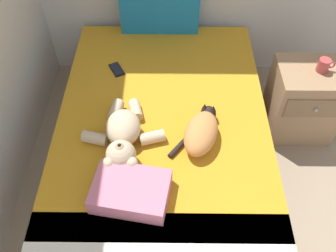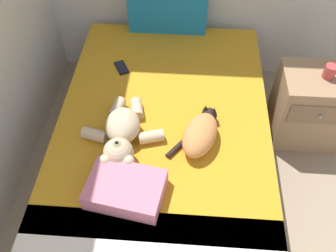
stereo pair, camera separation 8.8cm
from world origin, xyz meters
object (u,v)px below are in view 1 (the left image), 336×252
(bed, at_px, (163,140))
(throw_pillow, at_px, (131,191))
(cat, at_px, (202,131))
(mug, at_px, (324,65))
(cell_phone, at_px, (117,69))
(nightstand, at_px, (303,101))
(patterned_cushion, at_px, (160,5))
(teddy_bear, at_px, (123,136))

(bed, bearing_deg, throw_pillow, -104.83)
(cat, distance_m, mug, 1.01)
(bed, relative_size, cell_phone, 12.37)
(nightstand, bearing_deg, patterned_cushion, 151.64)
(throw_pillow, bearing_deg, nightstand, 37.90)
(bed, xyz_separation_m, nightstand, (1.05, 0.35, 0.05))
(bed, distance_m, throw_pillow, 0.69)
(cat, distance_m, cell_phone, 0.86)
(cat, height_order, cell_phone, cat)
(cat, relative_size, cell_phone, 2.57)
(bed, bearing_deg, patterned_cushion, 92.44)
(bed, xyz_separation_m, cell_phone, (-0.34, 0.44, 0.26))
(cell_phone, bearing_deg, nightstand, -3.76)
(patterned_cushion, bearing_deg, mug, -27.43)
(bed, distance_m, cat, 0.45)
(bed, height_order, nightstand, nightstand)
(bed, distance_m, teddy_bear, 0.47)
(nightstand, bearing_deg, mug, 2.08)
(throw_pillow, relative_size, mug, 3.33)
(cat, relative_size, throw_pillow, 1.05)
(bed, distance_m, nightstand, 1.11)
(patterned_cushion, bearing_deg, cat, -76.18)
(throw_pillow, distance_m, nightstand, 1.55)
(teddy_bear, relative_size, cell_phone, 3.44)
(bed, distance_m, patterned_cushion, 1.05)
(cat, height_order, teddy_bear, teddy_bear)
(cell_phone, xyz_separation_m, nightstand, (1.39, -0.09, -0.22))
(bed, height_order, cell_phone, cell_phone)
(throw_pillow, bearing_deg, teddy_bear, 101.66)
(cat, xyz_separation_m, mug, (0.85, 0.54, 0.06))
(nightstand, height_order, mug, mug)
(cell_phone, bearing_deg, throw_pillow, -79.82)
(bed, height_order, patterned_cushion, patterned_cushion)
(teddy_bear, xyz_separation_m, nightstand, (1.28, 0.58, -0.29))
(teddy_bear, relative_size, mug, 4.71)
(patterned_cushion, relative_size, mug, 5.08)
(bed, xyz_separation_m, patterned_cushion, (-0.04, 0.93, 0.49))
(cat, bearing_deg, mug, 32.25)
(throw_pillow, height_order, mug, mug)
(bed, relative_size, patterned_cushion, 3.34)
(teddy_bear, height_order, cell_phone, teddy_bear)
(throw_pillow, distance_m, mug, 1.56)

